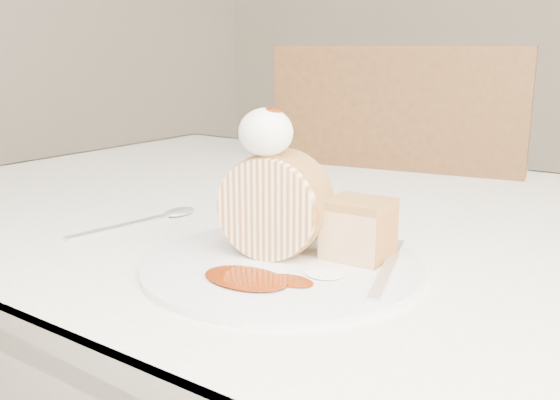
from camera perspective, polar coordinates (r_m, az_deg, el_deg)
The scene contains 10 objects.
table at distance 0.87m, azimuth 6.03°, elevation -6.86°, with size 1.40×0.90×0.75m.
chair_far at distance 1.31m, azimuth 11.15°, elevation -4.76°, with size 0.53×0.53×0.97m.
plate at distance 0.63m, azimuth 0.21°, elevation -5.99°, with size 0.28×0.28×0.01m, color white.
roulade_slice at distance 0.64m, azimuth -0.49°, elevation -0.44°, with size 0.10×0.10×0.06m, color #FFE3B1.
cake_chunk at distance 0.64m, azimuth 7.20°, elevation -2.98°, with size 0.06×0.06×0.05m, color #A97640.
whipped_cream at distance 0.61m, azimuth -1.30°, elevation 6.22°, with size 0.05×0.05×0.05m, color white.
caramel_drizzle at distance 0.61m, azimuth -1.02°, elevation 8.71°, with size 0.03×0.02×0.01m, color #6A1E04.
caramel_pool at distance 0.58m, azimuth -3.14°, elevation -7.13°, with size 0.09×0.06×0.00m, color #6A1E04, non-canonical shape.
fork at distance 0.59m, azimuth 9.49°, elevation -6.90°, with size 0.02×0.17×0.00m, color silver.
spoon at distance 0.78m, azimuth -14.52°, elevation -2.43°, with size 0.03×0.17×0.00m, color silver.
Camera 1 is at (0.40, -0.51, 0.97)m, focal length 40.00 mm.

